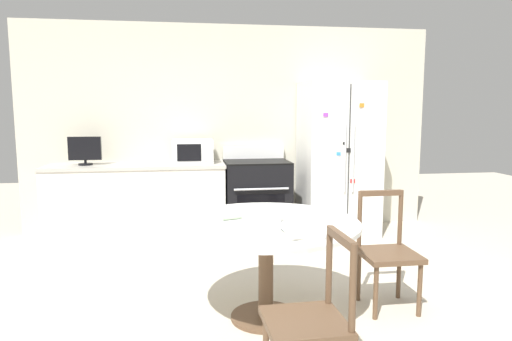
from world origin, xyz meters
TOP-DOWN VIEW (x-y plane):
  - ground_plane at (0.00, 0.00)m, footprint 14.00×14.00m
  - back_wall at (0.00, 2.65)m, footprint 5.20×0.10m
  - kitchen_counter at (-1.17, 2.29)m, footprint 2.09×0.64m
  - refrigerator at (1.29, 2.20)m, footprint 0.89×0.79m
  - oven_range at (0.28, 2.26)m, footprint 0.78×0.68m
  - microwave at (-0.50, 2.33)m, footprint 0.48×0.36m
  - countertop_tv at (-1.75, 2.30)m, footprint 0.37×0.16m
  - dining_table at (-0.01, -0.06)m, footprint 1.36×1.36m
  - dining_chair_near at (0.05, -1.03)m, footprint 0.43×0.43m
  - dining_chair_right at (0.96, 0.01)m, footprint 0.42×0.42m
  - candle_glass at (0.05, -0.09)m, footprint 0.09×0.09m
  - folded_napkin at (-0.26, 0.04)m, footprint 0.15×0.09m
  - mail_stack at (0.16, -0.43)m, footprint 0.25×0.32m

SIDE VIEW (x-z plane):
  - ground_plane at x=0.00m, z-range 0.00..0.00m
  - dining_chair_near at x=0.05m, z-range -0.02..0.89m
  - dining_chair_right at x=0.96m, z-range -0.02..0.89m
  - kitchen_counter at x=-1.17m, z-range 0.00..0.90m
  - oven_range at x=0.28m, z-range -0.07..1.01m
  - dining_table at x=-0.01m, z-range 0.25..0.99m
  - mail_stack at x=0.16m, z-range 0.74..0.76m
  - folded_napkin at x=-0.26m, z-range 0.74..0.79m
  - candle_glass at x=0.05m, z-range 0.73..0.83m
  - refrigerator at x=1.29m, z-range 0.00..1.87m
  - microwave at x=-0.50m, z-range 0.90..1.19m
  - countertop_tv at x=-1.75m, z-range 0.91..1.24m
  - back_wall at x=0.00m, z-range 0.00..2.60m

